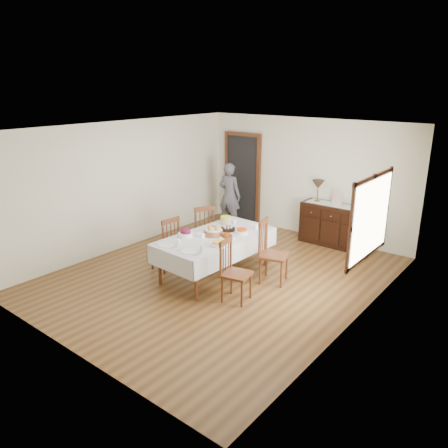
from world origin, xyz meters
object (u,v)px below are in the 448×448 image
Objects in this scene: table_lamp at (318,185)px; dining_table at (215,240)px; chair_left_near at (166,243)px; sideboard at (336,225)px; person at (230,193)px; chair_right_near at (234,270)px; chair_right_far at (271,251)px; chair_left_far at (202,230)px.

dining_table is at bearing -101.21° from table_lamp.
chair_left_near is at bearing -152.84° from dining_table.
person reaches higher than sideboard.
person is at bearing -170.66° from sideboard.
chair_right_far is at bearing -17.46° from chair_right_near.
chair_left_near is at bearing 20.80° from chair_left_far.
chair_right_far is at bearing 134.26° from person.
table_lamp reaches higher than dining_table.
chair_right_near is (1.67, -0.17, -0.01)m from chair_left_near.
table_lamp reaches higher than chair_right_far.
chair_left_far is 2.69m from table_lamp.
chair_right_far is (1.76, 0.77, 0.04)m from chair_left_near.
person is (-2.42, 1.94, 0.27)m from chair_right_far.
chair_left_near is at bearing 72.18° from chair_right_near.
table_lamp is (2.04, 0.43, 0.41)m from person.
person reaches higher than chair_right_near.
chair_right_far is 3.11m from person.
sideboard is at bearing -177.63° from person.
table_lamp is at bearing 81.60° from dining_table.
chair_right_far is 2.36m from sideboard.
chair_right_far is 2.39× the size of table_lamp.
dining_table is 1.52× the size of sideboard.
sideboard is 0.92m from table_lamp.
chair_right_near is at bearing 88.01° from chair_left_near.
table_lamp reaches higher than chair_left_near.
dining_table is 2.93m from sideboard.
chair_left_far reaches higher than chair_left_near.
chair_left_near is 2.80m from person.
chair_left_far is at bearing 104.72° from person.
chair_right_near is at bearing 81.05° from chair_left_far.
dining_table is 1.01m from chair_right_near.
sideboard reaches higher than dining_table.
chair_right_far is 2.49m from table_lamp.
chair_right_near is 0.68× the size of sideboard.
chair_right_near is at bearing -30.79° from dining_table.
chair_right_near is 3.71m from person.
chair_right_near is at bearing 158.13° from chair_right_far.
chair_right_near is at bearing -93.25° from sideboard.
sideboard is 2.58m from person.
dining_table is 0.95m from chair_left_far.
chair_right_far is at bearing -92.38° from sideboard.
chair_right_far reaches higher than chair_right_near.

